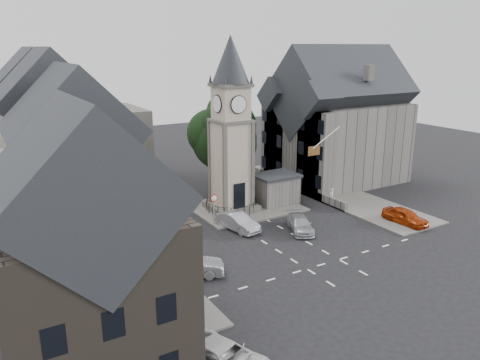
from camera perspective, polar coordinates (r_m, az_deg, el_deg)
ground at (r=38.89m, az=4.82°, el=-7.12°), size 120.00×120.00×0.00m
pavement_west at (r=39.08m, az=-15.83°, el=-7.48°), size 6.00×30.00×0.14m
pavement_east at (r=51.83m, az=10.55°, el=-1.31°), size 6.00×26.00×0.14m
central_island at (r=45.87m, az=0.57°, el=-3.30°), size 10.00×8.00×0.16m
road_markings at (r=34.98m, az=10.11°, el=-10.07°), size 20.00×8.00×0.01m
clock_tower at (r=43.12m, az=-1.11°, el=6.49°), size 4.86×4.86×16.25m
stone_shelter at (r=46.73m, az=4.35°, el=-1.09°), size 4.30×3.30×3.08m
town_tree at (r=48.59m, az=-1.97°, el=6.19°), size 7.20×7.20×10.80m
warning_sign_post at (r=40.94m, az=-3.20°, el=-2.85°), size 0.70×0.19×2.85m
terrace_pink at (r=46.17m, az=-23.34°, el=3.87°), size 8.10×7.60×12.80m
terrace_cream at (r=38.40m, az=-21.67°, el=1.83°), size 8.10×7.60×12.80m
terrace_tudor at (r=30.88m, az=-19.09°, el=-1.93°), size 8.10×7.60×12.00m
building_sw_stone at (r=22.66m, az=-17.77°, el=-10.64°), size 8.60×7.60×10.40m
backdrop_west at (r=58.80m, az=-21.35°, el=3.86°), size 20.00×10.00×8.00m
east_building at (r=54.94m, az=11.67°, el=6.25°), size 14.40×11.40×12.60m
east_boundary_wall at (r=51.48m, az=6.76°, el=-0.82°), size 0.40×16.00×0.90m
flagpole at (r=44.68m, az=10.47°, el=5.10°), size 3.68×0.10×2.74m
car_west_blue at (r=35.31m, az=-8.41°, el=-8.62°), size 3.94×2.87×1.25m
car_west_silver at (r=32.69m, az=-6.16°, el=-10.36°), size 4.88×3.53×1.53m
car_west_grey at (r=41.61m, az=-11.68°, el=-4.90°), size 4.78×2.65×1.27m
car_island_silver at (r=40.27m, az=-0.30°, el=-5.12°), size 2.34×4.63×1.46m
car_island_east at (r=40.43m, az=7.33°, el=-5.33°), size 3.31×4.61×1.24m
car_east_red at (r=44.05m, az=19.50°, el=-4.20°), size 1.98×4.34×1.44m
van_sw_white at (r=24.07m, az=-1.84°, el=-21.00°), size 4.20×5.81×1.47m
pedestrian at (r=47.56m, az=11.09°, el=-1.96°), size 0.68×0.53×1.65m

